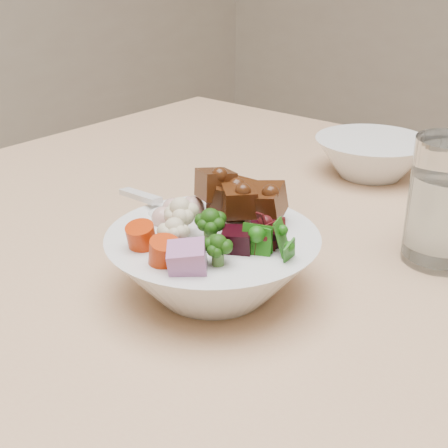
% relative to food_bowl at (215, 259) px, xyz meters
% --- Properties ---
extents(food_bowl, '(0.20, 0.20, 0.11)m').
position_rel_food_bowl_xyz_m(food_bowl, '(0.00, 0.00, 0.00)').
color(food_bowl, white).
rests_on(food_bowl, dining_table).
extents(soup_spoon, '(0.11, 0.05, 0.02)m').
position_rel_food_bowl_xyz_m(soup_spoon, '(-0.08, 0.01, 0.02)').
color(soup_spoon, white).
rests_on(soup_spoon, food_bowl).
extents(water_glass, '(0.08, 0.08, 0.13)m').
position_rel_food_bowl_xyz_m(water_glass, '(0.14, 0.20, 0.03)').
color(water_glass, silver).
rests_on(water_glass, dining_table).
extents(side_bowl, '(0.16, 0.16, 0.05)m').
position_rel_food_bowl_xyz_m(side_bowl, '(-0.04, 0.38, -0.01)').
color(side_bowl, white).
rests_on(side_bowl, dining_table).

